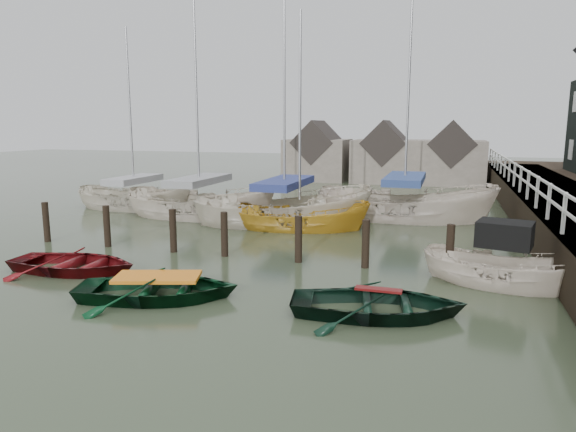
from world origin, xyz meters
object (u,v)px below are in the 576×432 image
(rowboat_red, at_px, (74,271))
(motorboat, at_px, (502,282))
(rowboat_dkgreen, at_px, (378,315))
(sailboat_a, at_px, (200,216))
(sailboat_b, at_px, (284,222))
(sailboat_d, at_px, (404,218))
(sailboat_c, at_px, (300,228))
(rowboat_green, at_px, (158,299))
(sailboat_e, at_px, (135,208))

(rowboat_red, bearing_deg, motorboat, -83.37)
(motorboat, bearing_deg, rowboat_red, 114.49)
(rowboat_dkgreen, bearing_deg, sailboat_a, 32.78)
(sailboat_b, relative_size, sailboat_d, 1.09)
(rowboat_red, bearing_deg, sailboat_b, -26.28)
(sailboat_b, bearing_deg, sailboat_c, -156.48)
(motorboat, relative_size, sailboat_d, 0.37)
(rowboat_green, height_order, sailboat_e, sailboat_e)
(rowboat_green, bearing_deg, sailboat_d, -38.14)
(rowboat_dkgreen, bearing_deg, sailboat_b, 17.97)
(sailboat_c, distance_m, sailboat_e, 9.34)
(rowboat_green, height_order, rowboat_dkgreen, rowboat_green)
(rowboat_red, distance_m, sailboat_a, 8.86)
(rowboat_red, bearing_deg, sailboat_e, 21.03)
(rowboat_green, xyz_separation_m, sailboat_e, (-8.16, 11.27, 0.06))
(sailboat_d, bearing_deg, sailboat_c, 132.73)
(motorboat, bearing_deg, sailboat_c, 65.31)
(rowboat_dkgreen, height_order, motorboat, motorboat)
(rowboat_red, xyz_separation_m, rowboat_green, (3.47, -1.30, 0.00))
(rowboat_red, relative_size, sailboat_c, 0.39)
(motorboat, distance_m, sailboat_c, 8.88)
(rowboat_red, relative_size, rowboat_green, 0.97)
(sailboat_b, bearing_deg, sailboat_d, -84.29)
(sailboat_a, relative_size, sailboat_c, 1.18)
(sailboat_b, bearing_deg, rowboat_red, 134.77)
(sailboat_d, bearing_deg, sailboat_a, 104.89)
(rowboat_dkgreen, distance_m, motorboat, 4.06)
(motorboat, xyz_separation_m, sailboat_d, (-3.21, 8.92, -0.05))
(rowboat_red, distance_m, rowboat_green, 3.70)
(sailboat_d, bearing_deg, sailboat_b, 119.29)
(motorboat, relative_size, sailboat_a, 0.39)
(sailboat_c, relative_size, sailboat_d, 0.80)
(sailboat_d, xyz_separation_m, sailboat_e, (-12.80, -1.11, 0.00))
(rowboat_green, xyz_separation_m, motorboat, (7.85, 3.46, 0.11))
(rowboat_red, relative_size, sailboat_b, 0.29)
(sailboat_b, distance_m, sailboat_c, 1.24)
(motorboat, bearing_deg, sailboat_a, 74.41)
(rowboat_green, distance_m, sailboat_a, 10.92)
(sailboat_e, bearing_deg, rowboat_red, -154.38)
(rowboat_green, xyz_separation_m, sailboat_a, (-4.06, 10.13, 0.06))
(sailboat_c, bearing_deg, rowboat_red, 141.80)
(rowboat_green, relative_size, motorboat, 0.88)
(rowboat_green, distance_m, sailboat_c, 9.01)
(rowboat_red, height_order, rowboat_green, rowboat_green)
(sailboat_e, bearing_deg, rowboat_dkgreen, -128.73)
(rowboat_green, relative_size, sailboat_b, 0.30)
(rowboat_green, xyz_separation_m, rowboat_dkgreen, (5.10, 0.47, 0.00))
(motorboat, xyz_separation_m, sailboat_b, (-7.86, 6.36, -0.05))
(rowboat_red, xyz_separation_m, sailboat_e, (-4.69, 9.97, 0.06))
(sailboat_a, bearing_deg, rowboat_dkgreen, -135.18)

